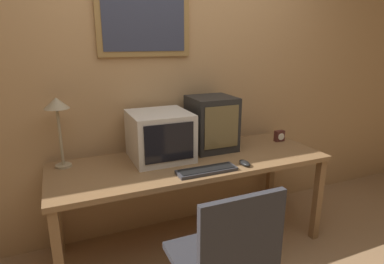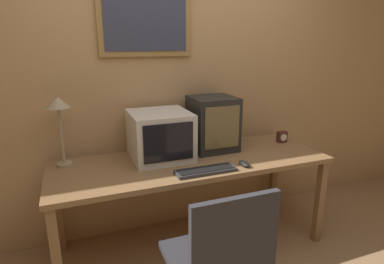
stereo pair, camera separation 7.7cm
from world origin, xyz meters
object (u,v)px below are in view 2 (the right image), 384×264
object	(u,v)px
monitor_left	(160,135)
desk_clock	(282,137)
monitor_right	(213,123)
desk_lamp	(58,110)
keyboard_main	(206,170)
mouse_near_keyboard	(244,164)

from	to	relation	value
monitor_left	desk_clock	distance (m)	1.11
monitor_right	desk_lamp	xyz separation A→B (m)	(-1.14, 0.06, 0.19)
keyboard_main	mouse_near_keyboard	size ratio (longest dim) A/B	3.59
monitor_right	desk_lamp	distance (m)	1.16
monitor_right	monitor_left	bearing A→B (deg)	-174.14
monitor_left	desk_lamp	world-z (taller)	desk_lamp
monitor_left	keyboard_main	size ratio (longest dim) A/B	1.05
keyboard_main	desk_lamp	size ratio (longest dim) A/B	0.85
mouse_near_keyboard	desk_lamp	distance (m)	1.35
monitor_right	desk_lamp	size ratio (longest dim) A/B	0.87
monitor_left	desk_lamp	size ratio (longest dim) A/B	0.89
keyboard_main	monitor_left	bearing A→B (deg)	118.76
monitor_left	desk_lamp	distance (m)	0.73
monitor_left	desk_lamp	xyz separation A→B (m)	(-0.69, 0.10, 0.23)
desk_lamp	keyboard_main	bearing A→B (deg)	-28.53
monitor_left	keyboard_main	xyz separation A→B (m)	(0.21, -0.39, -0.17)
monitor_left	mouse_near_keyboard	size ratio (longest dim) A/B	3.76
desk_clock	desk_lamp	world-z (taller)	desk_lamp
monitor_right	keyboard_main	bearing A→B (deg)	-119.47
monitor_right	mouse_near_keyboard	world-z (taller)	monitor_right
monitor_left	desk_lamp	bearing A→B (deg)	171.49
monitor_left	monitor_right	bearing A→B (deg)	5.86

